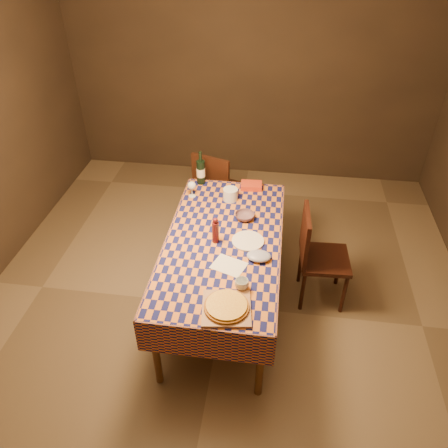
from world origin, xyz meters
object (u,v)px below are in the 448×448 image
object	(u,v)px
cutting_board	(227,308)
bowl	(245,216)
dining_table	(223,248)
pizza	(227,306)
wine_bottle	(201,172)
chair_far	(216,187)
chair_right	(316,252)
white_plate	(248,241)

from	to	relation	value
cutting_board	bowl	distance (m)	1.05
dining_table	pizza	distance (m)	0.75
pizza	wine_bottle	size ratio (longest dim) A/B	1.10
dining_table	chair_far	size ratio (longest dim) A/B	1.98
pizza	chair_right	world-z (taller)	chair_right
chair_right	pizza	bearing A→B (deg)	-123.97
chair_far	cutting_board	bearing A→B (deg)	-79.16
chair_right	dining_table	bearing A→B (deg)	-162.38
cutting_board	white_plate	distance (m)	0.75
white_plate	chair_far	distance (m)	1.29
pizza	dining_table	bearing A→B (deg)	99.67
dining_table	chair_right	world-z (taller)	chair_right
dining_table	wine_bottle	xyz separation A→B (m)	(-0.34, 0.86, 0.20)
white_plate	wine_bottle	bearing A→B (deg)	122.36
dining_table	chair_right	distance (m)	0.84
wine_bottle	chair_right	xyz separation A→B (m)	(1.12, -0.61, -0.37)
dining_table	chair_far	xyz separation A→B (m)	(-0.25, 1.20, -0.17)
white_plate	chair_right	distance (m)	0.68
chair_right	white_plate	bearing A→B (deg)	-157.91
chair_right	cutting_board	bearing A→B (deg)	-123.97
bowl	white_plate	size ratio (longest dim) A/B	0.64
cutting_board	pizza	world-z (taller)	pizza
white_plate	chair_far	bearing A→B (deg)	110.55
cutting_board	chair_right	xyz separation A→B (m)	(0.66, 0.98, -0.26)
dining_table	cutting_board	distance (m)	0.75
dining_table	pizza	size ratio (longest dim) A/B	5.01
dining_table	bowl	bearing A→B (deg)	66.00
white_plate	pizza	bearing A→B (deg)	-95.83
cutting_board	white_plate	bearing A→B (deg)	84.17
bowl	chair_far	xyz separation A→B (m)	(-0.39, 0.88, -0.27)
pizza	white_plate	world-z (taller)	pizza
wine_bottle	white_plate	bearing A→B (deg)	-57.64
cutting_board	dining_table	bearing A→B (deg)	99.67
dining_table	pizza	bearing A→B (deg)	-80.33
white_plate	chair_right	bearing A→B (deg)	22.09
cutting_board	wine_bottle	size ratio (longest dim) A/B	0.98
dining_table	chair_far	world-z (taller)	chair_far
bowl	white_plate	world-z (taller)	bowl
pizza	bowl	size ratio (longest dim) A/B	2.20
dining_table	bowl	size ratio (longest dim) A/B	11.01
bowl	wine_bottle	distance (m)	0.73
wine_bottle	chair_far	world-z (taller)	wine_bottle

